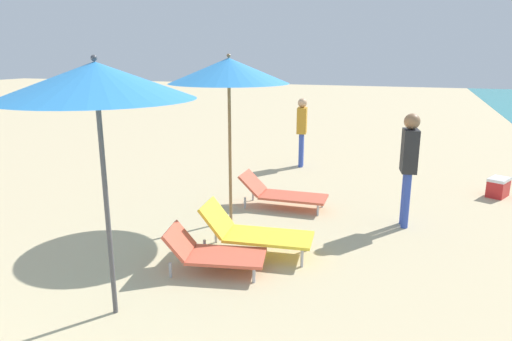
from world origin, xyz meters
TOP-DOWN VIEW (x-y plane):
  - umbrella_second at (-0.18, 3.07)m, footprint 1.85×1.85m
  - lounger_second_shoreside at (0.39, 4.28)m, footprint 1.31×0.82m
  - umbrella_farthest at (-0.08, 5.97)m, footprint 1.84×1.84m
  - lounger_farthest_shoreside at (0.49, 6.91)m, footprint 1.54×0.63m
  - lounger_farthest_inland at (0.69, 4.92)m, footprint 1.54×0.77m
  - person_walking_near at (2.58, 6.71)m, footprint 0.28×0.39m
  - person_walking_mid at (0.06, 10.01)m, footprint 0.28×0.39m
  - cooler_box at (4.21, 8.92)m, footprint 0.47×0.54m

SIDE VIEW (x-z plane):
  - cooler_box at x=4.21m, z-range 0.00..0.37m
  - lounger_second_shoreside at x=0.39m, z-range -0.02..0.53m
  - lounger_farthest_shoreside at x=0.49m, z-range -0.03..0.57m
  - lounger_farthest_inland at x=0.69m, z-range -0.02..0.67m
  - person_walking_mid at x=0.06m, z-range 0.17..1.82m
  - person_walking_near at x=2.58m, z-range 0.20..1.99m
  - umbrella_farthest at x=-0.08m, z-range 1.07..3.73m
  - umbrella_second at x=-0.18m, z-range 1.08..3.72m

